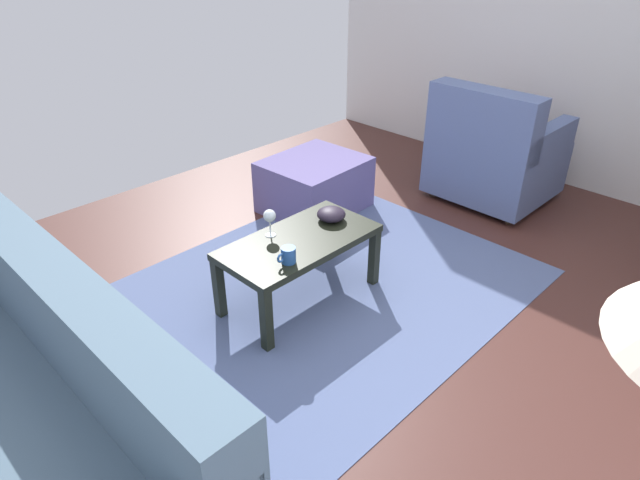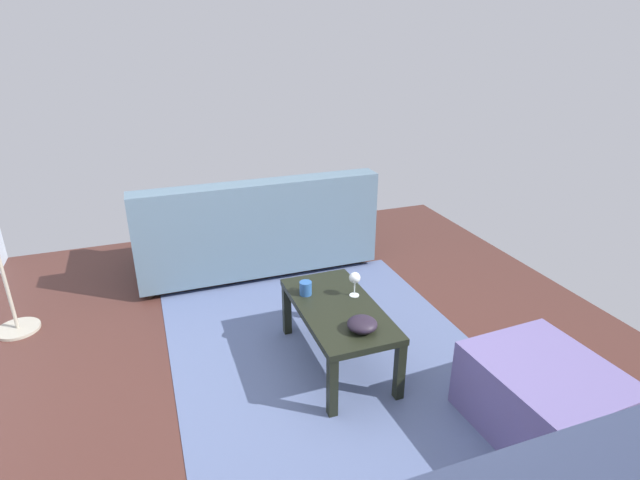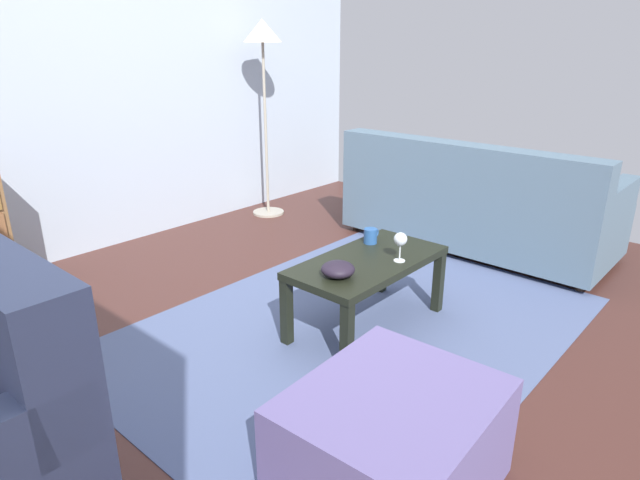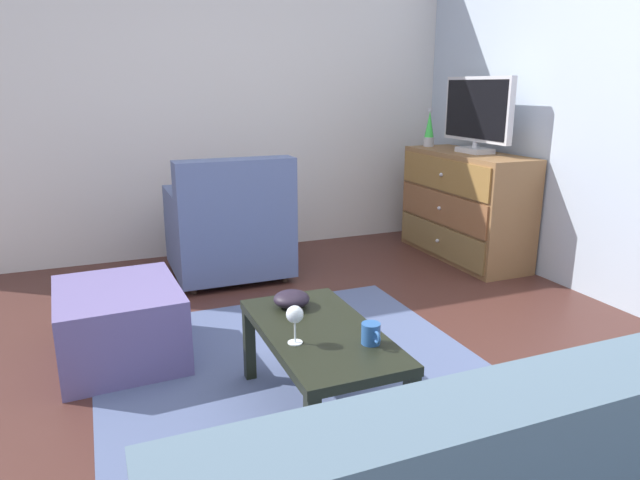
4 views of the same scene
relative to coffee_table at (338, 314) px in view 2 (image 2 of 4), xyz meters
The scene contains 8 objects.
ground_plane 0.51m from the coffee_table, 138.58° to the left, with size 5.41×4.60×0.05m, color #462620.
area_rug 0.35m from the coffee_table, 153.94° to the left, with size 2.60×1.90×0.01m, color #4E5B82.
coffee_table is the anchor object (origin of this frame).
wine_glass 0.24m from the coffee_table, 58.94° to the right, with size 0.07×0.07×0.16m.
mug 0.26m from the coffee_table, 33.51° to the left, with size 0.11×0.08×0.08m.
bowl_decorative 0.30m from the coffee_table, behind, with size 0.17×0.17×0.07m, color black.
couch_large 1.54m from the coffee_table, ahead, with size 0.85×1.95×0.82m.
ottoman 1.17m from the coffee_table, 138.89° to the right, with size 0.70×0.60×0.39m, color slate.
Camera 2 is at (-2.12, 0.75, 1.92)m, focal length 28.16 mm.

